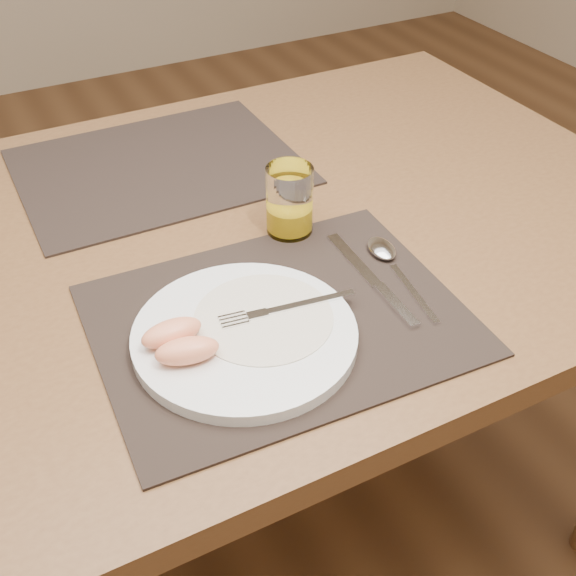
% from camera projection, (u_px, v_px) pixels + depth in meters
% --- Properties ---
extents(ground, '(5.00, 5.00, 0.00)m').
position_uv_depth(ground, '(237.00, 526.00, 1.52)').
color(ground, brown).
rests_on(ground, ground).
extents(table, '(1.40, 0.90, 0.75)m').
position_uv_depth(table, '(218.00, 277.00, 1.11)').
color(table, brown).
rests_on(table, ground).
extents(placemat_near, '(0.47, 0.37, 0.00)m').
position_uv_depth(placemat_near, '(279.00, 320.00, 0.90)').
color(placemat_near, black).
rests_on(placemat_near, table).
extents(placemat_far, '(0.45, 0.35, 0.00)m').
position_uv_depth(placemat_far, '(158.00, 166.00, 1.20)').
color(placemat_far, black).
rests_on(placemat_far, table).
extents(plate, '(0.27, 0.27, 0.02)m').
position_uv_depth(plate, '(245.00, 335.00, 0.86)').
color(plate, white).
rests_on(plate, placemat_near).
extents(plate_dressing, '(0.17, 0.17, 0.00)m').
position_uv_depth(plate_dressing, '(264.00, 317.00, 0.87)').
color(plate_dressing, white).
rests_on(plate_dressing, plate).
extents(fork, '(0.18, 0.04, 0.00)m').
position_uv_depth(fork, '(276.00, 310.00, 0.88)').
color(fork, silver).
rests_on(fork, plate).
extents(knife, '(0.02, 0.22, 0.01)m').
position_uv_depth(knife, '(378.00, 285.00, 0.94)').
color(knife, silver).
rests_on(knife, placemat_near).
extents(spoon, '(0.05, 0.19, 0.01)m').
position_uv_depth(spoon, '(386.00, 255.00, 0.99)').
color(spoon, silver).
rests_on(spoon, placemat_near).
extents(juice_glass, '(0.07, 0.07, 0.10)m').
position_uv_depth(juice_glass, '(289.00, 204.00, 1.02)').
color(juice_glass, white).
rests_on(juice_glass, placemat_near).
extents(grapefruit_wedges, '(0.08, 0.08, 0.03)m').
position_uv_depth(grapefruit_wedges, '(179.00, 342.00, 0.82)').
color(grapefruit_wedges, '#FD9767').
rests_on(grapefruit_wedges, plate).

